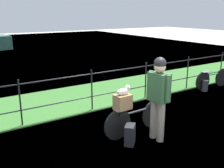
% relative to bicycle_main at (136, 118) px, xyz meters
% --- Properties ---
extents(ground_plane, '(60.00, 60.00, 0.00)m').
position_rel_bicycle_main_xyz_m(ground_plane, '(-0.13, -0.69, -0.33)').
color(ground_plane, '#B2ADA3').
extents(grass_strip, '(27.00, 2.40, 0.03)m').
position_rel_bicycle_main_xyz_m(grass_strip, '(-0.13, 2.77, -0.32)').
color(grass_strip, '#38702D').
rests_on(grass_strip, ground).
extents(harbor_water, '(30.00, 30.00, 0.00)m').
position_rel_bicycle_main_xyz_m(harbor_water, '(-0.13, 12.50, -0.33)').
color(harbor_water, slate).
rests_on(harbor_water, ground).
extents(iron_fence, '(18.04, 0.04, 1.09)m').
position_rel_bicycle_main_xyz_m(iron_fence, '(-0.13, 1.67, 0.30)').
color(iron_fence, black).
rests_on(iron_fence, ground).
extents(bicycle_main, '(1.63, 0.17, 0.63)m').
position_rel_bicycle_main_xyz_m(bicycle_main, '(0.00, 0.00, 0.00)').
color(bicycle_main, black).
rests_on(bicycle_main, ground).
extents(wooden_crate, '(0.33, 0.25, 0.30)m').
position_rel_bicycle_main_xyz_m(wooden_crate, '(-0.36, -0.01, 0.44)').
color(wooden_crate, '#A87F51').
rests_on(wooden_crate, bicycle_main).
extents(terrier_dog, '(0.32, 0.15, 0.18)m').
position_rel_bicycle_main_xyz_m(terrier_dog, '(-0.33, -0.01, 0.67)').
color(terrier_dog, silver).
rests_on(terrier_dog, wooden_crate).
extents(cyclist_person, '(0.28, 0.54, 1.68)m').
position_rel_bicycle_main_xyz_m(cyclist_person, '(0.19, -0.44, 0.67)').
color(cyclist_person, gray).
rests_on(cyclist_person, ground).
extents(backpack_on_paving, '(0.33, 0.32, 0.40)m').
position_rel_bicycle_main_xyz_m(backpack_on_paving, '(-0.39, -0.32, -0.13)').
color(backpack_on_paving, black).
rests_on(backpack_on_paving, ground).
extents(mooring_bollard, '(0.20, 0.20, 0.37)m').
position_rel_bicycle_main_xyz_m(mooring_bollard, '(3.78, 1.17, -0.15)').
color(mooring_bollard, '#38383D').
rests_on(mooring_bollard, ground).
extents(bicycle_parked, '(1.59, 0.17, 0.62)m').
position_rel_bicycle_main_xyz_m(bicycle_parked, '(4.25, 1.27, -0.01)').
color(bicycle_parked, black).
rests_on(bicycle_parked, ground).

